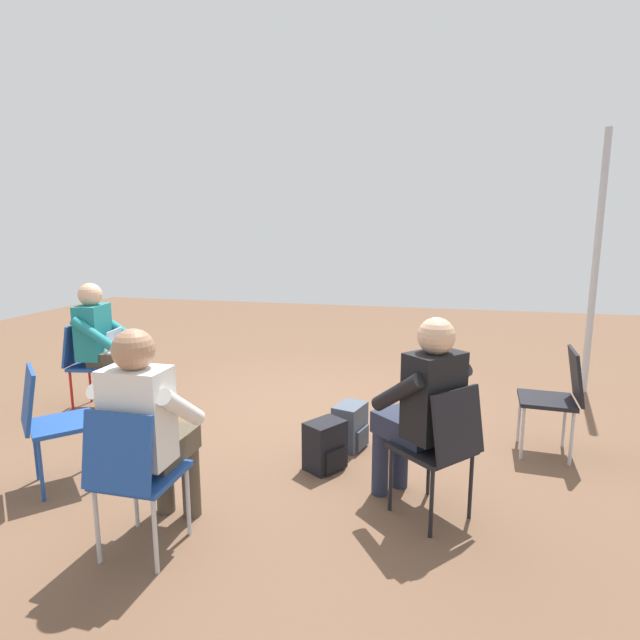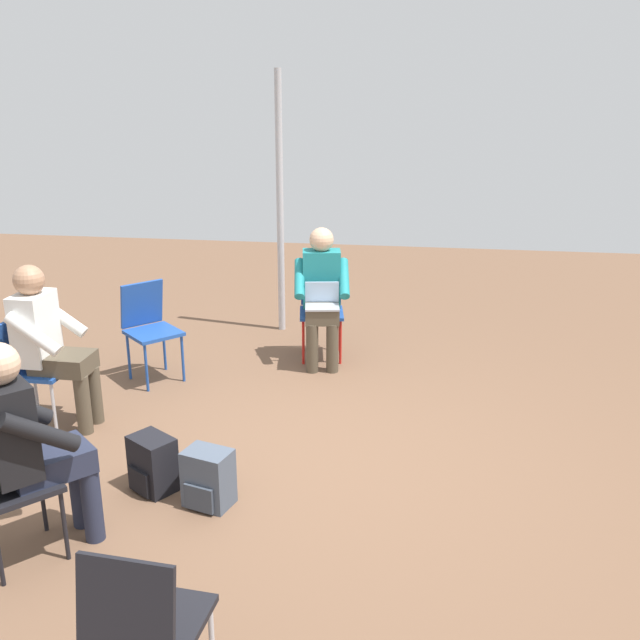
% 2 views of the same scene
% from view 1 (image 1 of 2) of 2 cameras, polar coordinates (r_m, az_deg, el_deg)
% --- Properties ---
extents(ground_plane, '(14.00, 14.00, 0.00)m').
position_cam_1_polar(ground_plane, '(4.78, -2.32, -10.99)').
color(ground_plane, brown).
extents(chair_northwest, '(0.59, 0.58, 0.85)m').
position_cam_1_polar(chair_northwest, '(3.86, -28.44, -9.78)').
color(chair_northwest, '#1E4799').
rests_on(chair_northwest, ground).
extents(chair_south, '(0.43, 0.47, 0.85)m').
position_cam_1_polar(chair_south, '(4.28, 25.49, -7.60)').
color(chair_south, black).
rests_on(chair_south, ground).
extents(chair_southwest, '(0.58, 0.59, 0.85)m').
position_cam_1_polar(chair_southwest, '(3.12, 13.69, -13.50)').
color(chair_southwest, black).
rests_on(chair_southwest, ground).
extents(chair_west, '(0.44, 0.40, 0.85)m').
position_cam_1_polar(chair_west, '(2.89, -20.58, -15.84)').
color(chair_west, '#1E4799').
rests_on(chair_west, ground).
extents(chair_north, '(0.46, 0.50, 0.85)m').
position_cam_1_polar(chair_north, '(5.35, -24.97, -4.09)').
color(chair_north, '#1E4799').
rests_on(chair_north, ground).
extents(person_with_laptop, '(0.55, 0.57, 1.24)m').
position_cam_1_polar(person_with_laptop, '(5.23, -23.50, -2.09)').
color(person_with_laptop, '#4C4233').
rests_on(person_with_laptop, ground).
extents(person_in_white, '(0.52, 0.49, 1.24)m').
position_cam_1_polar(person_in_white, '(2.94, -18.98, -11.09)').
color(person_in_white, '#4C4233').
rests_on(person_in_white, ground).
extents(person_in_black, '(0.63, 0.63, 1.24)m').
position_cam_1_polar(person_in_black, '(3.15, 11.55, -9.29)').
color(person_in_black, '#23283D').
rests_on(person_in_black, ground).
extents(backpack_near_laptop_user, '(0.34, 0.32, 0.36)m').
position_cam_1_polar(backpack_near_laptop_user, '(3.78, 0.56, -14.41)').
color(backpack_near_laptop_user, black).
rests_on(backpack_near_laptop_user, ground).
extents(backpack_by_empty_chair, '(0.32, 0.29, 0.36)m').
position_cam_1_polar(backpack_by_empty_chair, '(4.12, 3.42, -12.28)').
color(backpack_by_empty_chair, '#475160').
rests_on(backpack_by_empty_chair, ground).
extents(tent_pole_near, '(0.07, 0.07, 2.74)m').
position_cam_1_polar(tent_pole_near, '(5.95, 28.96, 5.49)').
color(tent_pole_near, '#B2B2B7').
rests_on(tent_pole_near, ground).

